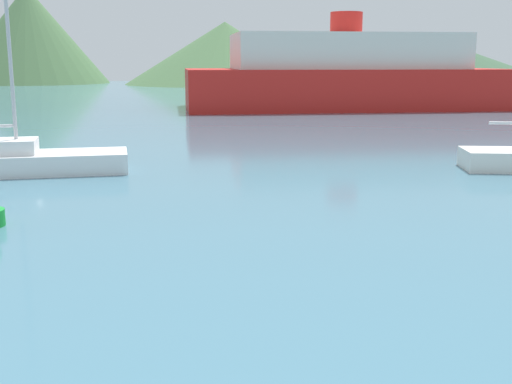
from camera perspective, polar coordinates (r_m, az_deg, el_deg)
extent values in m
cylinder|color=#BCBCC1|center=(22.04, -21.36, 15.63)|extent=(0.12, 0.12, 9.58)
cube|color=red|center=(50.44, 7.87, 9.09)|extent=(24.92, 11.69, 2.99)
cube|color=silver|center=(50.39, 7.96, 12.27)|extent=(17.57, 9.63, 2.60)
cylinder|color=red|center=(50.47, 8.03, 14.65)|extent=(2.42, 2.42, 1.60)
cone|color=#476B42|center=(111.75, -19.52, 13.00)|extent=(24.70, 24.70, 15.14)
cone|color=#476B42|center=(102.46, -2.76, 12.24)|extent=(31.22, 31.22, 9.50)
cone|color=#38563D|center=(106.23, 15.53, 11.11)|extent=(38.68, 38.68, 6.90)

